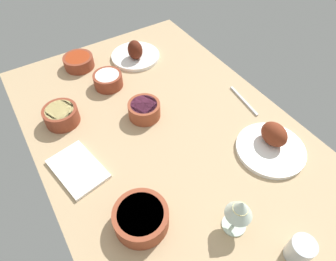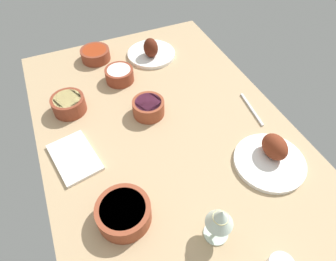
{
  "view_description": "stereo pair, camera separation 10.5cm",
  "coord_description": "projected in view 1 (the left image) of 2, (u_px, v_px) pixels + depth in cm",
  "views": [
    {
      "loc": [
        58.51,
        -36.84,
        85.68
      ],
      "look_at": [
        0.0,
        0.0,
        6.0
      ],
      "focal_mm": 31.22,
      "sensor_mm": 36.0,
      "label": 1
    },
    {
      "loc": [
        63.43,
        -27.53,
        85.68
      ],
      "look_at": [
        0.0,
        0.0,
        6.0
      ],
      "focal_mm": 31.22,
      "sensor_mm": 36.0,
      "label": 2
    }
  ],
  "objects": [
    {
      "name": "plate_near_viewer",
      "position": [
        135.0,
        54.0,
        1.36
      ],
      "size": [
        22.53,
        22.53,
        10.24
      ],
      "color": "white",
      "rests_on": "dining_table"
    },
    {
      "name": "water_tumbler",
      "position": [
        300.0,
        250.0,
        0.76
      ],
      "size": [
        6.54,
        6.54,
        7.57
      ],
      "primitive_type": "cylinder",
      "color": "silver",
      "rests_on": "dining_table"
    },
    {
      "name": "bowl_cream",
      "position": [
        108.0,
        80.0,
        1.23
      ],
      "size": [
        12.09,
        12.09,
        5.75
      ],
      "color": "brown",
      "rests_on": "dining_table"
    },
    {
      "name": "folded_napkin",
      "position": [
        78.0,
        169.0,
        0.96
      ],
      "size": [
        21.98,
        16.62,
        1.2
      ],
      "primitive_type": "cube",
      "rotation": [
        0.0,
        0.0,
        0.19
      ],
      "color": "white",
      "rests_on": "dining_table"
    },
    {
      "name": "bowl_sauce",
      "position": [
        79.0,
        61.0,
        1.31
      ],
      "size": [
        13.25,
        13.25,
        5.24
      ],
      "color": "brown",
      "rests_on": "dining_table"
    },
    {
      "name": "wine_glass",
      "position": [
        240.0,
        210.0,
        0.77
      ],
      "size": [
        7.6,
        7.6,
        14.0
      ],
      "color": "silver",
      "rests_on": "dining_table"
    },
    {
      "name": "dining_table",
      "position": [
        168.0,
        138.0,
        1.09
      ],
      "size": [
        140.0,
        90.0,
        4.0
      ],
      "primitive_type": "cube",
      "color": "tan",
      "rests_on": "ground"
    },
    {
      "name": "plate_center_main",
      "position": [
        272.0,
        143.0,
        1.01
      ],
      "size": [
        23.83,
        23.83,
        9.46
      ],
      "color": "white",
      "rests_on": "dining_table"
    },
    {
      "name": "bowl_onions",
      "position": [
        144.0,
        109.0,
        1.11
      ],
      "size": [
        12.22,
        12.22,
        6.16
      ],
      "color": "brown",
      "rests_on": "dining_table"
    },
    {
      "name": "bowl_potatoes",
      "position": [
        141.0,
        218.0,
        0.82
      ],
      "size": [
        15.92,
        15.92,
        6.28
      ],
      "color": "brown",
      "rests_on": "dining_table"
    },
    {
      "name": "fork_loose",
      "position": [
        244.0,
        101.0,
        1.18
      ],
      "size": [
        18.23,
        3.15,
        0.8
      ],
      "primitive_type": "cube",
      "rotation": [
        0.0,
        0.0,
        6.16
      ],
      "color": "silver",
      "rests_on": "dining_table"
    },
    {
      "name": "bowl_pasta",
      "position": [
        61.0,
        115.0,
        1.09
      ],
      "size": [
        12.74,
        12.74,
        6.38
      ],
      "color": "brown",
      "rests_on": "dining_table"
    }
  ]
}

